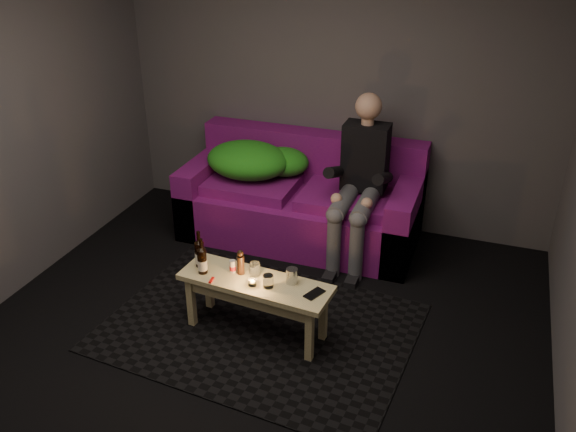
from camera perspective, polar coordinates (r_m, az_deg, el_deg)
name	(u,v)px	position (r m, az deg, el deg)	size (l,w,h in m)	color
floor	(239,361)	(4.25, -4.61, -13.33)	(4.50, 4.50, 0.00)	black
room	(260,106)	(3.82, -2.65, 10.28)	(4.50, 4.50, 4.50)	silver
rug	(259,327)	(4.52, -2.70, -10.32)	(2.16, 1.57, 0.01)	black
sofa	(302,202)	(5.54, 1.34, 1.28)	(2.09, 0.94, 0.90)	#710F73
green_blanket	(254,160)	(5.54, -3.16, 5.21)	(0.92, 0.63, 0.31)	#33991B
person	(360,178)	(5.09, 6.74, 3.56)	(0.38, 0.87, 1.40)	black
coffee_table	(256,290)	(4.27, -3.06, -6.91)	(1.11, 0.43, 0.44)	tan
beer_bottle_a	(200,253)	(4.37, -8.26, -3.48)	(0.07, 0.07, 0.28)	black
beer_bottle_b	(202,260)	(4.29, -8.03, -4.13)	(0.07, 0.07, 0.27)	black
salt_shaker	(233,266)	(4.30, -5.19, -4.70)	(0.04, 0.04, 0.09)	silver
pepper_mill	(241,265)	(4.27, -4.45, -4.58)	(0.05, 0.05, 0.14)	black
tumbler_back	(255,269)	(4.26, -3.11, -4.97)	(0.08, 0.08, 0.09)	white
tealight	(252,282)	(4.16, -3.36, -6.23)	(0.06, 0.06, 0.04)	white
tumbler_front	(268,281)	(4.13, -1.86, -6.11)	(0.07, 0.07, 0.09)	white
steel_cup	(292,276)	(4.17, 0.37, -5.62)	(0.08, 0.08, 0.11)	#ACAEB2
smartphone	(314,294)	(4.08, 2.48, -7.27)	(0.07, 0.15, 0.01)	black
red_lighter	(211,280)	(4.24, -7.17, -5.97)	(0.02, 0.07, 0.01)	red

